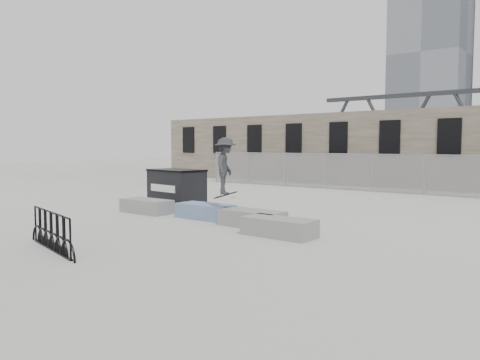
% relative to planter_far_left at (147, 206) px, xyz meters
% --- Properties ---
extents(ground, '(120.00, 120.00, 0.00)m').
position_rel_planter_far_left_xyz_m(ground, '(3.29, 0.17, -0.27)').
color(ground, beige).
rests_on(ground, ground).
extents(stone_wall, '(36.00, 2.58, 4.50)m').
position_rel_planter_far_left_xyz_m(stone_wall, '(3.29, 16.41, 1.98)').
color(stone_wall, '#675D4C').
rests_on(stone_wall, ground).
extents(chainlink_fence, '(22.06, 0.06, 2.02)m').
position_rel_planter_far_left_xyz_m(chainlink_fence, '(3.29, 12.67, 0.77)').
color(chainlink_fence, gray).
rests_on(chainlink_fence, ground).
extents(planter_far_left, '(2.00, 0.90, 0.50)m').
position_rel_planter_far_left_xyz_m(planter_far_left, '(0.00, 0.00, 0.00)').
color(planter_far_left, gray).
rests_on(planter_far_left, ground).
extents(planter_center_left, '(2.00, 0.90, 0.50)m').
position_rel_planter_far_left_xyz_m(planter_center_left, '(2.60, 0.33, 0.00)').
color(planter_center_left, '#3862A8').
rests_on(planter_center_left, ground).
extents(planter_center_right, '(2.00, 0.90, 0.50)m').
position_rel_planter_far_left_xyz_m(planter_center_right, '(4.78, 0.04, 0.00)').
color(planter_center_right, gray).
rests_on(planter_center_right, ground).
extents(planter_offset, '(2.00, 0.90, 0.50)m').
position_rel_planter_far_left_xyz_m(planter_offset, '(6.23, -0.71, 0.00)').
color(planter_offset, gray).
rests_on(planter_offset, ground).
extents(dumpster, '(2.41, 1.62, 1.50)m').
position_rel_planter_far_left_xyz_m(dumpster, '(-0.49, 1.99, 0.49)').
color(dumpster, black).
rests_on(dumpster, ground).
extents(bike_rack, '(3.07, 0.76, 0.90)m').
position_rel_planter_far_left_xyz_m(bike_rack, '(2.99, -5.42, 0.17)').
color(bike_rack, black).
rests_on(bike_rack, ground).
extents(skateboarder, '(1.14, 1.33, 1.95)m').
position_rel_planter_far_left_xyz_m(skateboarder, '(3.69, 0.08, 1.54)').
color(skateboarder, '#2F2F32').
rests_on(skateboarder, ground).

